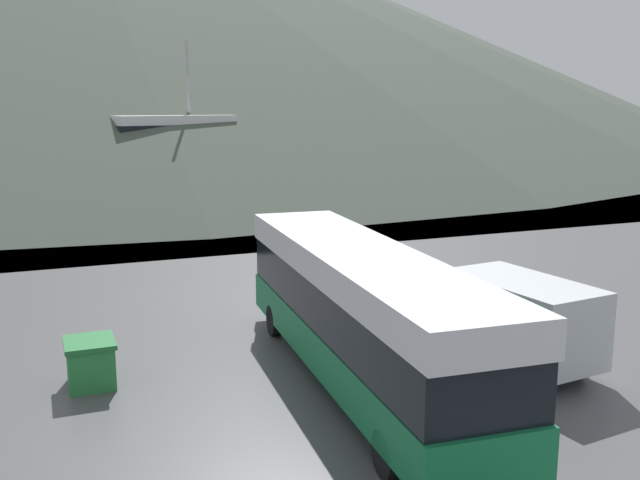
{
  "coord_description": "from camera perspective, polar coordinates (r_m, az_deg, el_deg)",
  "views": [
    {
      "loc": [
        -6.91,
        -4.77,
        6.7
      ],
      "look_at": [
        2.11,
        17.79,
        2.0
      ],
      "focal_mm": 40.0,
      "sensor_mm": 36.0,
      "label": 1
    }
  ],
  "objects": [
    {
      "name": "small_boat",
      "position": [
        46.48,
        -19.19,
        2.64
      ],
      "size": [
        5.61,
        4.29,
        0.95
      ],
      "rotation": [
        0.0,
        0.0,
        1.05
      ],
      "color": "maroon",
      "rests_on": "water_surface"
    },
    {
      "name": "tour_bus",
      "position": [
        17.0,
        3.25,
        -5.58
      ],
      "size": [
        3.31,
        12.26,
        3.33
      ],
      "rotation": [
        0.0,
        0.0,
        -0.07
      ],
      "color": "#146B3D",
      "rests_on": "ground"
    },
    {
      "name": "storage_bin",
      "position": [
        18.16,
        -17.88,
        -9.31
      ],
      "size": [
        1.16,
        1.3,
        1.13
      ],
      "color": "#287F3D",
      "rests_on": "ground"
    },
    {
      "name": "hill_backdrop",
      "position": [
        151.1,
        -19.53,
        17.45
      ],
      "size": [
        230.65,
        230.65,
        50.74
      ],
      "primitive_type": "cone",
      "color": "#424C42",
      "rests_on": "ground"
    },
    {
      "name": "fishing_boat",
      "position": [
        49.88,
        -9.46,
        5.63
      ],
      "size": [
        25.47,
        9.44,
        10.7
      ],
      "rotation": [
        0.0,
        0.0,
        4.9
      ],
      "color": "maroon",
      "rests_on": "water_surface"
    },
    {
      "name": "water_surface",
      "position": [
        150.69,
        -19.34,
        7.79
      ],
      "size": [
        240.0,
        240.0,
        0.0
      ],
      "primitive_type": "plane",
      "color": "#475B6B",
      "rests_on": "ground"
    },
    {
      "name": "delivery_van",
      "position": [
        19.38,
        14.65,
        -5.85
      ],
      "size": [
        2.73,
        5.9,
        2.29
      ],
      "rotation": [
        0.0,
        0.0,
        0.12
      ],
      "color": "silver",
      "rests_on": "ground"
    }
  ]
}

